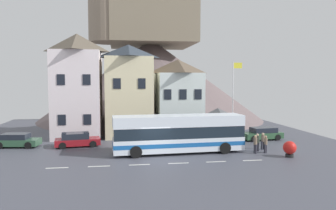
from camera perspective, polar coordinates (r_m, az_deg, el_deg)
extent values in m
cube|color=#484A55|center=(26.52, -1.94, -9.60)|extent=(40.00, 60.00, 0.06)
cube|color=silver|center=(25.37, -18.92, -10.41)|extent=(1.60, 0.20, 0.01)
cube|color=silver|center=(25.01, -12.02, -10.48)|extent=(1.60, 0.20, 0.01)
cube|color=silver|center=(25.00, -5.03, -10.40)|extent=(1.60, 0.20, 0.01)
cube|color=silver|center=(25.36, 1.86, -10.17)|extent=(1.60, 0.20, 0.01)
cube|color=silver|center=(26.06, 8.46, -9.82)|extent=(1.60, 0.20, 0.01)
cube|color=silver|center=(27.07, 14.62, -9.38)|extent=(1.60, 0.20, 0.01)
cube|color=white|center=(37.86, -15.56, 1.79)|extent=(5.14, 5.98, 9.55)
pyramid|color=brown|center=(38.06, -15.74, 10.50)|extent=(5.14, 5.98, 1.98)
cube|color=black|center=(35.26, -18.14, -2.51)|extent=(0.80, 0.06, 1.10)
cube|color=black|center=(34.93, -13.98, -2.48)|extent=(0.80, 0.06, 1.10)
cube|color=black|center=(35.03, -18.30, 4.26)|extent=(0.80, 0.06, 1.10)
cube|color=black|center=(34.69, -14.11, 4.35)|extent=(0.80, 0.06, 1.10)
cube|color=beige|center=(37.78, -6.92, 1.46)|extent=(5.21, 6.30, 8.95)
pyramid|color=#303944|center=(37.88, -6.99, 9.37)|extent=(5.21, 6.30, 1.49)
cube|color=black|center=(34.79, -8.87, -2.67)|extent=(0.80, 0.06, 1.10)
cube|color=black|center=(34.87, -4.59, -2.62)|extent=(0.80, 0.06, 1.10)
cube|color=black|center=(34.54, -8.95, 3.75)|extent=(0.80, 0.06, 1.10)
cube|color=black|center=(34.62, -4.63, 3.79)|extent=(0.80, 0.06, 1.10)
cube|color=silver|center=(38.39, 1.73, 0.22)|extent=(5.04, 6.21, 7.20)
pyramid|color=brown|center=(38.32, 1.75, 6.81)|extent=(5.04, 6.21, 1.62)
cube|color=black|center=(35.23, -0.05, -3.22)|extent=(0.80, 0.06, 1.10)
cube|color=black|center=(35.52, 2.63, -3.16)|extent=(0.80, 0.06, 1.10)
cube|color=black|center=(35.88, 5.27, -3.10)|extent=(0.80, 0.06, 1.10)
cube|color=black|center=(34.95, -0.06, 1.87)|extent=(0.80, 0.06, 1.10)
cube|color=black|center=(35.24, 2.65, 1.89)|extent=(0.80, 0.06, 1.10)
cube|color=black|center=(35.61, 5.30, 1.90)|extent=(0.80, 0.06, 1.10)
cone|color=#665657|center=(54.36, -2.94, 4.57)|extent=(36.40, 36.40, 13.15)
cube|color=gray|center=(55.13, -2.98, 13.97)|extent=(13.31, 13.31, 6.96)
cylinder|color=gray|center=(51.90, -10.24, 16.23)|extent=(6.36, 6.36, 10.01)
cube|color=white|center=(28.68, 1.85, -6.77)|extent=(11.49, 3.04, 1.17)
cube|color=#1959A5|center=(28.67, 1.85, -6.65)|extent=(11.51, 3.06, 0.36)
cube|color=#19232D|center=(28.49, 1.86, -4.65)|extent=(11.39, 3.00, 0.98)
cube|color=white|center=(28.36, 1.86, -2.75)|extent=(11.49, 3.04, 0.92)
cube|color=#19232D|center=(30.32, 12.44, -4.20)|extent=(0.17, 2.06, 0.94)
cylinder|color=black|center=(30.95, 8.37, -6.62)|extent=(1.01, 0.33, 1.00)
cylinder|color=black|center=(28.79, 9.98, -7.47)|extent=(1.01, 0.33, 1.00)
cylinder|color=black|center=(29.27, -6.14, -7.23)|extent=(1.01, 0.33, 1.00)
cylinder|color=black|center=(26.97, -5.66, -8.22)|extent=(1.01, 0.33, 1.00)
cylinder|color=#473D33|center=(34.12, 5.23, -4.37)|extent=(0.14, 0.14, 2.40)
cylinder|color=#473D33|center=(35.05, 10.49, -4.19)|extent=(0.14, 0.14, 2.40)
cylinder|color=#473D33|center=(30.97, 6.70, -5.28)|extent=(0.14, 0.14, 2.40)
cylinder|color=#473D33|center=(31.99, 12.43, -5.04)|extent=(0.14, 0.14, 2.40)
pyramid|color=#4D4E51|center=(32.76, 8.75, -1.57)|extent=(3.60, 3.60, 1.22)
cube|color=maroon|center=(32.62, -15.56, -6.20)|extent=(4.39, 2.41, 0.60)
cube|color=#1E232D|center=(32.52, -15.95, -5.21)|extent=(2.71, 1.96, 0.56)
cylinder|color=black|center=(33.56, -13.22, -6.14)|extent=(0.66, 0.29, 0.64)
cylinder|color=black|center=(31.82, -13.03, -6.71)|extent=(0.66, 0.29, 0.64)
cylinder|color=black|center=(33.53, -17.95, -6.25)|extent=(0.66, 0.29, 0.64)
cylinder|color=black|center=(31.79, -18.03, -6.82)|extent=(0.66, 0.29, 0.64)
cube|color=#2C5234|center=(36.33, 16.11, -5.12)|extent=(4.52, 2.27, 0.62)
cube|color=#1E232D|center=(36.36, 16.42, -4.20)|extent=(2.78, 1.85, 0.53)
cylinder|color=black|center=(34.93, 14.82, -5.76)|extent=(0.66, 0.28, 0.64)
cylinder|color=black|center=(36.35, 13.48, -5.34)|extent=(0.66, 0.28, 0.64)
cylinder|color=black|center=(36.45, 18.72, -5.42)|extent=(0.66, 0.28, 0.64)
cylinder|color=black|center=(37.82, 17.29, -5.04)|extent=(0.66, 0.28, 0.64)
cube|color=#30563C|center=(34.33, -24.88, -5.93)|extent=(4.22, 2.26, 0.60)
cube|color=#1E232D|center=(34.32, -25.22, -4.99)|extent=(2.59, 1.83, 0.52)
cylinder|color=black|center=(34.59, -22.30, -6.04)|extent=(0.66, 0.28, 0.64)
cylinder|color=black|center=(33.09, -23.35, -6.53)|extent=(0.66, 0.28, 0.64)
cylinder|color=black|center=(35.64, -26.29, -5.86)|extent=(0.66, 0.28, 0.64)
cylinder|color=black|center=(34.19, -27.48, -6.33)|extent=(0.66, 0.28, 0.64)
cylinder|color=#2D2D38|center=(30.06, 16.84, -7.30)|extent=(0.17, 0.17, 0.78)
cylinder|color=#2D2D38|center=(29.88, 16.66, -7.36)|extent=(0.17, 0.17, 0.78)
cylinder|color=#7F6B56|center=(29.85, 16.78, -6.14)|extent=(0.31, 0.31, 0.58)
sphere|color=#9E7A60|center=(29.78, 16.79, -5.38)|extent=(0.22, 0.22, 0.22)
cylinder|color=#2D2D38|center=(30.36, 15.25, -7.09)|extent=(0.17, 0.17, 0.84)
cylinder|color=#2D2D38|center=(30.50, 15.57, -7.05)|extent=(0.17, 0.17, 0.84)
cylinder|color=#2D382D|center=(30.31, 15.44, -5.84)|extent=(0.36, 0.36, 0.59)
sphere|color=#D1AD89|center=(30.24, 15.46, -5.08)|extent=(0.23, 0.23, 0.23)
cylinder|color=#2D2D38|center=(29.40, 15.18, -7.46)|extent=(0.13, 0.13, 0.84)
cylinder|color=#2D2D38|center=(29.56, 14.95, -7.40)|extent=(0.13, 0.13, 0.84)
cylinder|color=#7F6B56|center=(29.35, 15.09, -6.14)|extent=(0.32, 0.32, 0.61)
sphere|color=tan|center=(29.28, 15.10, -5.34)|extent=(0.22, 0.22, 0.22)
cylinder|color=#2D2D38|center=(31.33, 16.15, -6.80)|extent=(0.18, 0.18, 0.79)
cylinder|color=#2D2D38|center=(31.43, 16.48, -6.77)|extent=(0.18, 0.18, 0.79)
cylinder|color=#7F6B56|center=(31.27, 16.34, -5.66)|extent=(0.30, 0.30, 0.57)
sphere|color=#D1AD89|center=(31.20, 16.36, -4.93)|extent=(0.24, 0.24, 0.24)
cube|color=#33473D|center=(34.88, 9.77, -5.47)|extent=(1.48, 0.45, 0.08)
cube|color=#33473D|center=(35.06, 9.65, -5.06)|extent=(1.48, 0.06, 0.40)
cube|color=#2D2D33|center=(34.72, 8.72, -5.88)|extent=(0.08, 0.36, 0.45)
cube|color=#2D2D33|center=(35.13, 10.79, -5.79)|extent=(0.08, 0.36, 0.45)
cylinder|color=silver|center=(33.09, 11.31, 0.33)|extent=(0.10, 0.10, 8.19)
cube|color=yellow|center=(33.20, 12.14, 6.80)|extent=(0.90, 0.03, 0.56)
cylinder|color=black|center=(29.08, 20.55, -8.32)|extent=(0.66, 0.66, 0.25)
sphere|color=red|center=(28.94, 20.59, -7.02)|extent=(1.09, 1.09, 1.09)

